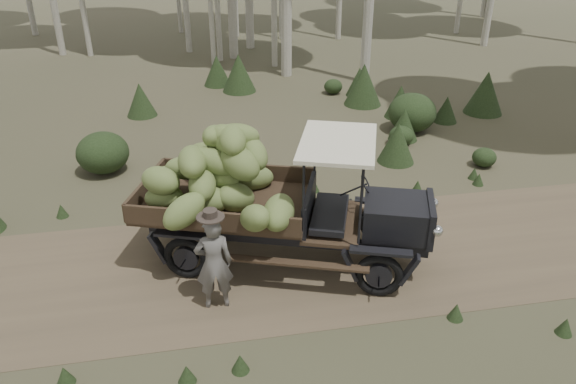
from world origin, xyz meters
name	(u,v)px	position (x,y,z in m)	size (l,w,h in m)	color
ground	(319,259)	(0.00, 0.00, 0.00)	(120.00, 120.00, 0.00)	#473D2B
dirt_track	(319,259)	(0.00, 0.00, 0.00)	(70.00, 4.00, 0.01)	brown
banana_truck	(250,185)	(-1.24, 0.27, 1.58)	(5.68, 3.51, 2.76)	black
farmer	(214,262)	(-2.03, -1.02, 0.88)	(0.62, 0.46, 1.85)	#55524E
undergrowth	(316,174)	(0.54, 2.60, 0.55)	(23.17, 23.08, 1.39)	#233319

